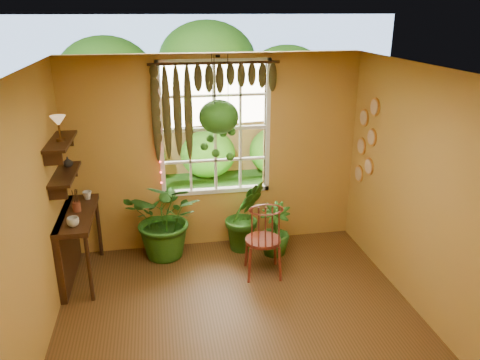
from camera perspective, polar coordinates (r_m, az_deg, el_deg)
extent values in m
plane|color=brown|center=(5.10, 0.81, -19.11)|extent=(4.50, 4.50, 0.00)
plane|color=white|center=(3.99, 1.00, 12.52)|extent=(4.50, 4.50, 0.00)
plane|color=#BA8A3F|center=(6.45, -2.98, 3.18)|extent=(4.00, 0.00, 4.00)
plane|color=#BA8A3F|center=(4.48, -25.29, -6.75)|extent=(0.00, 4.50, 4.50)
plane|color=#BA8A3F|center=(5.12, 23.44, -3.13)|extent=(0.00, 4.50, 4.50)
cube|color=white|center=(6.39, -3.07, 6.26)|extent=(1.52, 0.10, 1.86)
cube|color=white|center=(6.42, -3.11, 6.33)|extent=(1.38, 0.01, 1.78)
cylinder|color=#321E0D|center=(6.13, -3.09, 14.03)|extent=(1.70, 0.04, 0.04)
cube|color=#321E0D|center=(6.05, -19.25, -4.01)|extent=(0.40, 1.20, 0.06)
cube|color=#321E0D|center=(6.25, -20.26, -7.60)|extent=(0.08, 1.18, 0.90)
cylinder|color=#321E0D|center=(5.73, -17.90, -10.18)|extent=(0.05, 0.05, 0.86)
cylinder|color=#321E0D|center=(6.70, -16.83, -5.48)|extent=(0.05, 0.05, 0.86)
cube|color=#321E0D|center=(5.88, -20.55, 0.68)|extent=(0.25, 0.90, 0.04)
cube|color=#321E0D|center=(5.77, -21.04, 4.43)|extent=(0.25, 0.90, 0.04)
cube|color=#1C4F16|center=(11.62, -6.10, 3.77)|extent=(14.00, 10.00, 0.04)
cube|color=olive|center=(9.64, -5.44, 6.06)|extent=(12.00, 0.10, 1.80)
plane|color=#85A6E0|center=(13.06, -7.00, 12.59)|extent=(12.00, 0.00, 12.00)
cylinder|color=maroon|center=(5.97, 2.83, -7.35)|extent=(0.49, 0.49, 0.04)
torus|color=maroon|center=(5.57, 3.19, -3.57)|extent=(0.43, 0.08, 0.43)
imported|color=#144D14|center=(6.41, -8.90, -4.57)|extent=(1.29, 1.21, 1.15)
imported|color=#144D14|center=(6.55, 0.64, -4.31)|extent=(0.65, 0.57, 1.04)
imported|color=#144D14|center=(6.49, 4.25, -6.05)|extent=(0.53, 0.53, 0.74)
ellipsoid|color=black|center=(6.13, -2.59, 7.00)|extent=(0.31, 0.31, 0.18)
ellipsoid|color=#144D14|center=(6.11, -2.60, 7.70)|extent=(0.52, 0.52, 0.44)
imported|color=silver|center=(5.66, -19.69, -4.83)|extent=(0.18, 0.18, 0.11)
imported|color=beige|center=(6.39, -18.12, -1.78)|extent=(0.15, 0.15, 0.11)
cylinder|color=brown|center=(6.05, -19.29, -3.08)|extent=(0.10, 0.10, 0.12)
imported|color=#B2AD99|center=(6.06, -20.27, 2.09)|extent=(0.12, 0.12, 0.13)
cylinder|color=brown|center=(5.70, -21.02, 4.61)|extent=(0.10, 0.10, 0.03)
cylinder|color=brown|center=(5.68, -21.13, 5.50)|extent=(0.02, 0.02, 0.17)
cone|color=slate|center=(5.65, -21.29, 6.74)|extent=(0.17, 0.17, 0.12)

